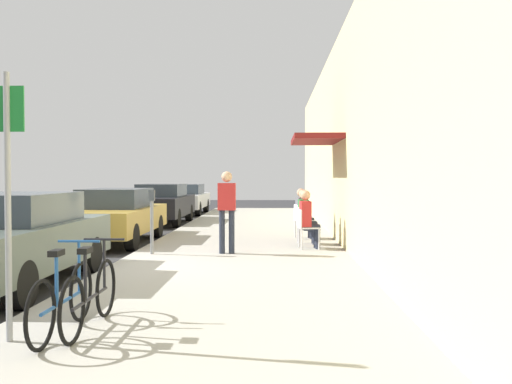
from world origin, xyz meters
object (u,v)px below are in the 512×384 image
at_px(seated_patron_1, 306,215).
at_px(pedestrian_standing, 227,205).
at_px(cafe_chair_1, 303,223).
at_px(cafe_chair_2, 301,219).
at_px(parking_meter, 152,217).
at_px(bicycle_0, 91,295).
at_px(parked_car_2, 161,203).
at_px(street_sign, 8,185).
at_px(parked_car_3, 185,198).
at_px(parked_car_0, 11,239).
at_px(parked_car_1, 115,215).
at_px(bicycle_1, 63,299).
at_px(cafe_chair_0, 305,226).
at_px(seated_patron_0, 308,217).
at_px(seated_patron_2, 303,211).

height_order(seated_patron_1, pedestrian_standing, pedestrian_standing).
height_order(cafe_chair_1, cafe_chair_2, same).
distance_m(parking_meter, bicycle_0, 5.61).
relative_size(parked_car_2, street_sign, 1.69).
distance_m(street_sign, bicycle_0, 1.40).
height_order(parking_meter, bicycle_0, parking_meter).
relative_size(parked_car_2, seated_patron_1, 3.41).
distance_m(parked_car_2, parked_car_3, 5.22).
distance_m(parked_car_0, parked_car_1, 5.57).
relative_size(bicycle_0, bicycle_1, 1.00).
relative_size(cafe_chair_2, pedestrian_standing, 0.51).
xyz_separation_m(parked_car_0, cafe_chair_0, (4.75, 3.84, -0.13)).
height_order(parked_car_1, pedestrian_standing, pedestrian_standing).
bearing_deg(cafe_chair_1, parked_car_3, 111.77).
bearing_deg(bicycle_1, pedestrian_standing, 78.92).
bearing_deg(seated_patron_1, street_sign, -113.05).
relative_size(parked_car_2, parking_meter, 3.33).
relative_size(parked_car_1, seated_patron_0, 3.41).
height_order(cafe_chair_0, seated_patron_1, seated_patron_1).
bearing_deg(seated_patron_0, seated_patron_1, 90.00).
relative_size(street_sign, bicycle_0, 1.52).
bearing_deg(street_sign, parked_car_0, 115.61).
bearing_deg(seated_patron_2, cafe_chair_2, -169.32).
bearing_deg(cafe_chair_0, cafe_chair_2, 89.97).
relative_size(parked_car_3, pedestrian_standing, 2.59).
bearing_deg(cafe_chair_2, parked_car_2, 130.87).
bearing_deg(seated_patron_1, parked_car_3, 112.03).
relative_size(parked_car_0, pedestrian_standing, 2.59).
relative_size(parked_car_2, bicycle_0, 2.57).
bearing_deg(seated_patron_0, cafe_chair_0, -173.94).
distance_m(cafe_chair_1, cafe_chair_2, 1.18).
distance_m(parked_car_1, parked_car_2, 5.75).
relative_size(bicycle_1, seated_patron_1, 1.33).
bearing_deg(street_sign, seated_patron_2, 69.74).
bearing_deg(cafe_chair_0, cafe_chair_1, 90.02).
bearing_deg(pedestrian_standing, street_sign, -104.49).
bearing_deg(parked_car_1, cafe_chair_0, -20.03).
height_order(parked_car_2, parking_meter, same).
height_order(bicycle_1, cafe_chair_2, bicycle_1).
distance_m(parked_car_2, cafe_chair_2, 7.26).
height_order(parked_car_0, seated_patron_1, parked_car_0).
height_order(parked_car_1, seated_patron_0, seated_patron_0).
height_order(parked_car_0, bicycle_0, parked_car_0).
distance_m(parking_meter, seated_patron_1, 3.72).
bearing_deg(parked_car_1, cafe_chair_1, -10.98).
relative_size(parked_car_3, seated_patron_1, 3.41).
bearing_deg(cafe_chair_2, parked_car_3, 113.92).
bearing_deg(parked_car_0, cafe_chair_2, 50.81).
height_order(parked_car_2, seated_patron_0, parked_car_2).
bearing_deg(bicycle_0, seated_patron_2, 72.70).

